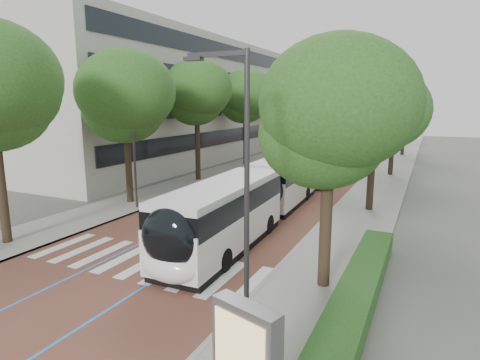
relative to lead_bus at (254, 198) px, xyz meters
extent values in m
plane|color=#51544C|center=(-2.34, -7.76, -1.63)|extent=(160.00, 160.00, 0.00)
cube|color=brown|center=(-2.34, 32.24, -1.62)|extent=(11.00, 140.00, 0.02)
cube|color=gray|center=(-9.84, 32.24, -1.57)|extent=(4.00, 140.00, 0.12)
cube|color=gray|center=(5.16, 32.24, -1.57)|extent=(4.00, 140.00, 0.12)
cube|color=gray|center=(-7.94, 32.24, -1.57)|extent=(0.20, 140.00, 0.14)
cube|color=gray|center=(3.26, 32.24, -1.57)|extent=(0.20, 140.00, 0.14)
cube|color=silver|center=(-7.14, -6.76, -1.60)|extent=(0.55, 3.60, 0.01)
cube|color=silver|center=(-5.89, -6.76, -1.60)|extent=(0.55, 3.60, 0.01)
cube|color=silver|center=(-4.64, -6.76, -1.60)|extent=(0.55, 3.60, 0.01)
cube|color=silver|center=(-3.39, -6.76, -1.60)|extent=(0.55, 3.60, 0.01)
cube|color=silver|center=(-2.14, -6.76, -1.60)|extent=(0.55, 3.60, 0.01)
cube|color=silver|center=(-0.89, -6.76, -1.60)|extent=(0.55, 3.60, 0.01)
cube|color=silver|center=(0.36, -6.76, -1.60)|extent=(0.55, 3.60, 0.01)
cube|color=silver|center=(1.61, -6.76, -1.60)|extent=(0.55, 3.60, 0.01)
cube|color=silver|center=(2.86, -6.76, -1.60)|extent=(0.55, 3.60, 0.01)
cube|color=#2A7ED3|center=(-3.94, 32.24, -1.60)|extent=(0.12, 126.00, 0.01)
cube|color=#2A7ED3|center=(-0.74, 32.24, -1.60)|extent=(0.12, 126.00, 0.01)
cube|color=#9E9B92|center=(-21.84, 20.24, 5.37)|extent=(18.00, 40.00, 14.00)
cube|color=black|center=(-12.79, 20.24, 1.37)|extent=(0.12, 38.00, 1.60)
cube|color=black|center=(-12.79, 20.24, 4.57)|extent=(0.12, 38.00, 1.60)
cube|color=black|center=(-12.79, 20.24, 7.77)|extent=(0.12, 38.00, 1.60)
cube|color=black|center=(-12.79, 20.24, 10.77)|extent=(0.12, 38.00, 1.60)
cube|color=#184719|center=(6.76, -7.76, -1.11)|extent=(1.20, 14.00, 0.80)
cylinder|color=#303033|center=(4.46, -10.76, 2.49)|extent=(0.14, 0.14, 8.00)
cube|color=#303033|center=(3.66, -10.76, 6.39)|extent=(1.70, 0.12, 0.12)
cube|color=#303033|center=(2.96, -10.76, 6.31)|extent=(0.50, 0.20, 0.10)
cylinder|color=#303033|center=(4.46, 14.24, 2.49)|extent=(0.14, 0.14, 8.00)
cube|color=#303033|center=(3.66, 14.24, 6.39)|extent=(1.70, 0.12, 0.12)
cube|color=#303033|center=(2.96, 14.24, 6.31)|extent=(0.50, 0.20, 0.10)
cylinder|color=#303033|center=(-8.44, 0.24, 2.49)|extent=(0.14, 0.14, 8.00)
cylinder|color=black|center=(-9.84, -7.76, 0.96)|extent=(0.44, 0.44, 5.18)
cylinder|color=black|center=(-9.84, 1.24, 0.84)|extent=(0.44, 0.44, 4.94)
ellipsoid|color=#254A17|center=(-9.84, 1.24, 5.33)|extent=(6.43, 6.43, 5.46)
cylinder|color=black|center=(-9.84, 10.24, 1.02)|extent=(0.44, 0.44, 5.29)
ellipsoid|color=#254A17|center=(-9.84, 10.24, 5.82)|extent=(5.81, 5.81, 4.94)
cylinder|color=black|center=(-9.84, 20.24, 0.93)|extent=(0.44, 0.44, 5.12)
ellipsoid|color=#254A17|center=(-9.84, 20.24, 5.59)|extent=(5.96, 5.96, 5.07)
cylinder|color=black|center=(-9.84, 32.24, 0.81)|extent=(0.44, 0.44, 4.87)
ellipsoid|color=#254A17|center=(-9.84, 32.24, 5.23)|extent=(5.32, 5.32, 4.52)
cylinder|color=black|center=(-9.84, 47.24, 0.63)|extent=(0.44, 0.44, 4.52)
ellipsoid|color=#254A17|center=(-9.84, 47.24, 4.74)|extent=(6.31, 6.31, 5.37)
cylinder|color=black|center=(5.36, -5.76, 0.58)|extent=(0.44, 0.44, 4.42)
ellipsoid|color=#254A17|center=(5.36, -5.76, 4.60)|extent=(5.44, 5.44, 4.62)
cylinder|color=black|center=(5.36, 6.24, 0.44)|extent=(0.44, 0.44, 4.13)
ellipsoid|color=#254A17|center=(5.36, 6.24, 4.19)|extent=(5.87, 5.87, 4.99)
cylinder|color=black|center=(5.36, 20.24, 0.37)|extent=(0.44, 0.44, 3.99)
ellipsoid|color=#254A17|center=(5.36, 20.24, 3.99)|extent=(5.76, 5.76, 4.89)
cylinder|color=black|center=(5.36, 36.24, 0.56)|extent=(0.44, 0.44, 4.37)
ellipsoid|color=#254A17|center=(5.36, 36.24, 4.53)|extent=(5.04, 5.04, 4.29)
cylinder|color=black|center=(-0.04, 1.30, 0.15)|extent=(2.33, 0.97, 2.30)
cube|color=white|center=(0.12, -3.83, -0.37)|extent=(2.80, 9.44, 1.82)
cube|color=black|center=(0.12, -3.83, 0.77)|extent=(2.84, 9.25, 0.97)
cube|color=silver|center=(0.12, -3.83, 1.42)|extent=(2.75, 9.25, 0.31)
cube|color=black|center=(0.12, -3.83, -1.45)|extent=(2.74, 9.06, 0.35)
cube|color=white|center=(-0.18, 5.62, -0.37)|extent=(2.75, 7.82, 1.82)
cube|color=black|center=(-0.18, 5.62, 0.77)|extent=(2.79, 7.66, 0.97)
cube|color=silver|center=(-0.18, 5.62, 1.42)|extent=(2.70, 7.66, 0.31)
cube|color=black|center=(-0.18, 5.62, -1.45)|extent=(2.69, 7.51, 0.35)
ellipsoid|color=black|center=(0.27, -8.36, 0.38)|extent=(2.38, 1.18, 2.28)
ellipsoid|color=white|center=(0.27, -8.41, -0.76)|extent=(2.38, 1.08, 1.14)
cylinder|color=black|center=(-0.93, -6.14, -1.13)|extent=(0.33, 1.01, 1.00)
cylinder|color=black|center=(1.33, -6.07, -1.13)|extent=(0.33, 1.01, 1.00)
cylinder|color=black|center=(-1.37, 7.25, -1.13)|extent=(0.33, 1.01, 1.00)
cylinder|color=black|center=(0.89, 7.32, -1.13)|extent=(0.33, 1.01, 1.00)
cylinder|color=black|center=(-1.10, -0.79, -1.13)|extent=(0.33, 1.01, 1.00)
cylinder|color=black|center=(1.15, -0.71, -1.13)|extent=(0.33, 1.01, 1.00)
cube|color=white|center=(-0.13, 16.42, -0.37)|extent=(3.22, 12.13, 1.82)
cube|color=black|center=(-0.13, 16.42, 0.77)|extent=(3.24, 11.89, 0.97)
cube|color=silver|center=(-0.13, 16.42, 1.42)|extent=(3.15, 11.89, 0.31)
cube|color=black|center=(-0.13, 16.42, -1.45)|extent=(3.14, 11.65, 0.35)
ellipsoid|color=black|center=(0.23, 10.58, 0.38)|extent=(2.41, 1.24, 2.28)
ellipsoid|color=white|center=(0.23, 10.53, -0.76)|extent=(2.41, 1.14, 1.14)
cylinder|color=black|center=(-1.04, 12.76, -1.13)|extent=(0.36, 1.02, 1.00)
cylinder|color=black|center=(1.22, 12.90, -1.13)|extent=(0.36, 1.02, 1.00)
cylinder|color=black|center=(-1.48, 20.15, -1.13)|extent=(0.36, 1.02, 1.00)
cylinder|color=black|center=(0.77, 20.28, -1.13)|extent=(0.36, 1.02, 1.00)
cube|color=white|center=(-0.04, 29.43, -0.37)|extent=(3.12, 12.11, 1.82)
cube|color=black|center=(-0.04, 29.43, 0.77)|extent=(3.15, 11.88, 0.97)
cube|color=silver|center=(-0.04, 29.43, 1.42)|extent=(3.06, 11.87, 0.31)
cube|color=black|center=(-0.04, 29.43, -1.45)|extent=(3.04, 11.63, 0.35)
ellipsoid|color=black|center=(0.27, 23.59, 0.38)|extent=(2.40, 1.22, 2.28)
ellipsoid|color=white|center=(0.27, 23.54, -0.76)|extent=(2.40, 1.12, 1.14)
cylinder|color=black|center=(-0.98, 25.78, -1.13)|extent=(0.35, 1.01, 1.00)
cylinder|color=black|center=(1.28, 25.89, -1.13)|extent=(0.35, 1.01, 1.00)
cylinder|color=black|center=(-1.36, 33.17, -1.13)|extent=(0.35, 1.01, 1.00)
cylinder|color=black|center=(0.90, 33.28, -1.13)|extent=(0.35, 1.01, 1.00)
camera|label=1|loc=(8.57, -19.79, 5.22)|focal=30.00mm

